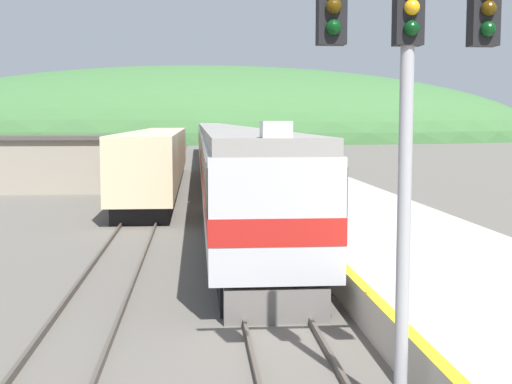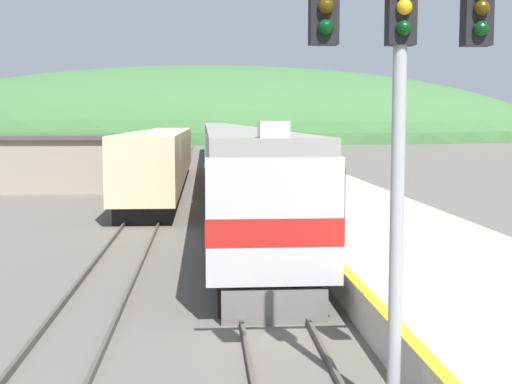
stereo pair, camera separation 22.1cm
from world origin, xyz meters
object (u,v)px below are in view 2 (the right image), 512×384
object	(u,v)px
signal_mast_main	(400,69)
carriage_third	(220,143)
carriage_fourth	(216,137)
carriage_second	(227,153)
siding_train	(163,159)
express_train_lead_car	(247,183)

from	to	relation	value
signal_mast_main	carriage_third	bearing A→B (deg)	91.20
carriage_fourth	carriage_second	bearing A→B (deg)	-90.00
siding_train	signal_mast_main	size ratio (longest dim) A/B	4.57
carriage_fourth	siding_train	xyz separation A→B (m)	(-4.15, -49.34, -0.25)
carriage_fourth	express_train_lead_car	bearing A→B (deg)	-90.00
carriage_second	carriage_fourth	distance (m)	47.67
carriage_second	carriage_third	bearing A→B (deg)	90.00
express_train_lead_car	carriage_second	world-z (taller)	express_train_lead_car
carriage_fourth	carriage_third	bearing A→B (deg)	-90.00
siding_train	carriage_fourth	bearing A→B (deg)	85.19
carriage_third	carriage_fourth	world-z (taller)	same
express_train_lead_car	siding_train	bearing A→B (deg)	101.07
carriage_second	carriage_fourth	world-z (taller)	same
carriage_second	signal_mast_main	bearing A→B (deg)	-88.04
express_train_lead_car	signal_mast_main	bearing A→B (deg)	-85.03
express_train_lead_car	carriage_fourth	xyz separation A→B (m)	(0.00, 70.57, -0.01)
carriage_second	carriage_third	size ratio (longest dim) A/B	1.00
carriage_third	siding_train	xyz separation A→B (m)	(-4.15, -25.50, -0.25)
express_train_lead_car	signal_mast_main	world-z (taller)	signal_mast_main
carriage_third	signal_mast_main	world-z (taller)	signal_mast_main
siding_train	signal_mast_main	bearing A→B (deg)	-81.42
express_train_lead_car	carriage_second	size ratio (longest dim) A/B	0.90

